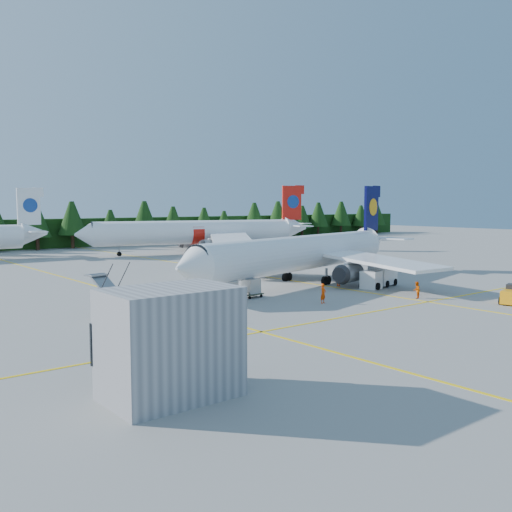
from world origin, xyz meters
TOP-DOWN VIEW (x-y plane):
  - ground at (0.00, 0.00)m, footprint 320.00×320.00m
  - taxi_stripe_a at (-14.00, 20.00)m, footprint 0.25×120.00m
  - taxi_stripe_b at (6.00, 20.00)m, footprint 0.25×120.00m
  - taxi_stripe_cross at (0.00, -6.00)m, footprint 80.00×0.25m
  - treeline_hedge at (0.00, 82.00)m, footprint 220.00×4.00m
  - terminal_building at (-26.00, -14.00)m, footprint 6.00×4.00m
  - airliner_navy at (4.06, 9.95)m, footprint 38.84×31.56m
  - airliner_red at (16.88, 52.14)m, footprint 42.78×34.77m
  - airliner_far_right at (41.93, 72.01)m, footprint 37.47×3.96m
  - airstairs at (-19.89, 3.68)m, footprint 4.22×5.74m
  - service_truck at (10.10, 3.16)m, footprint 5.61×3.07m
  - uld_pair at (-6.55, 6.40)m, footprint 4.64×1.93m
  - crew_a at (-2.15, -0.43)m, footprint 0.74×0.57m
  - crew_b at (6.83, -4.13)m, footprint 0.99×0.91m
  - crew_c at (7.05, 6.22)m, footprint 0.65×0.85m

SIDE VIEW (x-z plane):
  - ground at x=0.00m, z-range 0.00..0.00m
  - taxi_stripe_a at x=-14.00m, z-range 0.00..0.01m
  - taxi_stripe_b at x=6.00m, z-range 0.00..0.01m
  - taxi_stripe_cross at x=0.00m, z-range 0.00..0.01m
  - airstairs at x=-19.89m, z-range -0.98..2.49m
  - crew_b at x=6.83m, z-range 0.00..1.64m
  - crew_a at x=-2.15m, z-range 0.00..1.82m
  - crew_c at x=7.05m, z-range 0.00..1.84m
  - uld_pair at x=-6.55m, z-range 0.27..1.79m
  - service_truck at x=10.10m, z-range -0.01..2.55m
  - terminal_building at x=-26.00m, z-range 0.00..5.20m
  - treeline_hedge at x=0.00m, z-range 0.00..6.00m
  - airliner_far_right at x=41.93m, z-range -2.03..8.87m
  - airliner_navy at x=4.06m, z-range -2.29..9.21m
  - airliner_red at x=16.88m, z-range -2.53..10.14m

